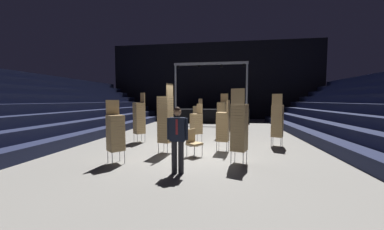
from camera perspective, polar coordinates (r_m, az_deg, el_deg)
The scene contains 16 objects.
ground_plane at distance 8.37m, azimuth 0.07°, elevation -9.94°, with size 22.00×30.00×0.10m, color slate.
arena_end_wall at distance 23.15m, azimuth 5.67°, elevation 8.99°, with size 22.00×0.30×8.00m, color black.
bleacher_bank_left at distance 12.90m, azimuth -36.97°, elevation 2.45°, with size 6.00×24.00×3.60m.
stage_riser at distance 19.42m, azimuth 5.03°, elevation 0.13°, with size 6.52×2.65×5.13m.
man_with_tie at distance 5.71m, azimuth -3.87°, elevation -5.56°, with size 0.57×0.25×1.79m.
chair_stack_front_left at distance 11.33m, azimuth 8.13°, elevation -0.17°, with size 0.59×0.59×2.31m.
chair_stack_front_right at distance 7.04m, azimuth -19.64°, elevation -4.24°, with size 0.62×0.62×1.96m.
chair_stack_mid_left at distance 10.30m, azimuth -13.81°, elevation -0.65°, with size 0.62×0.62×2.31m.
chair_stack_mid_right at distance 8.25m, azimuth 8.24°, elevation -2.88°, with size 0.52×0.52×1.96m.
chair_stack_mid_centre at distance 7.97m, azimuth -7.05°, elevation -0.98°, with size 0.54×0.54×2.56m.
chair_stack_rear_left at distance 9.96m, azimuth 1.16°, elevation -2.15°, with size 0.62×0.62×1.79m.
chair_stack_rear_right at distance 9.79m, azimuth 21.69°, elevation -1.30°, with size 0.57×0.57×2.22m.
chair_stack_rear_centre at distance 13.49m, azimuth 1.56°, elevation -0.02°, with size 0.58×0.58×2.05m.
chair_stack_aisle_left at distance 6.75m, azimuth 12.43°, elevation -3.00°, with size 0.57×0.57×2.31m.
equipment_road_case at distance 14.20m, azimuth 10.19°, elevation -2.64°, with size 0.90×0.60×0.69m, color black.
loose_chair_near_man at distance 7.57m, azimuth 0.28°, elevation -6.90°, with size 0.62×0.62×0.95m.
Camera 1 is at (1.21, -8.03, 1.96)m, focal length 20.11 mm.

